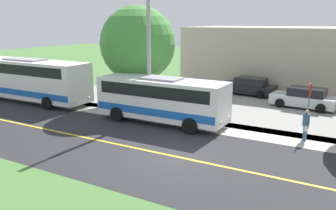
{
  "coord_description": "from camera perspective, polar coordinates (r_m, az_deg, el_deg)",
  "views": [
    {
      "loc": [
        13.1,
        7.22,
        6.01
      ],
      "look_at": [
        -3.5,
        -2.14,
        1.4
      ],
      "focal_mm": 37.32,
      "sensor_mm": 36.0,
      "label": 1
    }
  ],
  "objects": [
    {
      "name": "shuttle_bus_front",
      "position": [
        20.89,
        -1.04,
        1.2
      ],
      "size": [
        2.62,
        8.1,
        2.76
      ],
      "color": "white",
      "rests_on": "ground"
    },
    {
      "name": "parking_lot_surface",
      "position": [
        26.54,
        19.47,
        -0.28
      ],
      "size": [
        14.0,
        36.0,
        0.01
      ],
      "primitive_type": "cube",
      "color": "gray",
      "rests_on": "ground"
    },
    {
      "name": "pedestrian_with_bags",
      "position": [
        19.22,
        21.59,
        -2.94
      ],
      "size": [
        0.72,
        0.34,
        1.61
      ],
      "color": "#335972",
      "rests_on": "ground"
    },
    {
      "name": "parked_car_far",
      "position": [
        26.46,
        21.38,
        1.05
      ],
      "size": [
        2.34,
        4.56,
        1.45
      ],
      "color": "silver",
      "rests_on": "ground"
    },
    {
      "name": "stop_sign",
      "position": [
        19.76,
        22.07,
        0.77
      ],
      "size": [
        0.76,
        0.07,
        2.88
      ],
      "color": "slate",
      "rests_on": "ground"
    },
    {
      "name": "sidewalk",
      "position": [
        20.57,
        7.55,
        -3.5
      ],
      "size": [
        2.4,
        100.0,
        0.01
      ],
      "primitive_type": "cube",
      "color": "#B2ADA3",
      "rests_on": "ground"
    },
    {
      "name": "tree_curbside",
      "position": [
        24.87,
        -4.97,
        9.91
      ],
      "size": [
        5.29,
        5.29,
        7.08
      ],
      "color": "#4C3826",
      "rests_on": "ground"
    },
    {
      "name": "parked_car_near",
      "position": [
        29.83,
        13.07,
        2.96
      ],
      "size": [
        2.32,
        4.55,
        1.45
      ],
      "color": "black",
      "rests_on": "ground"
    },
    {
      "name": "street_light_pole",
      "position": [
        21.42,
        -3.32,
        9.35
      ],
      "size": [
        1.97,
        0.24,
        8.05
      ],
      "color": "#9E9EA3",
      "rests_on": "ground"
    },
    {
      "name": "road_centre_line",
      "position": [
        16.12,
        0.52,
        -8.26
      ],
      "size": [
        0.16,
        100.0,
        0.0
      ],
      "primitive_type": "cube",
      "color": "gold",
      "rests_on": "ground"
    },
    {
      "name": "ground_plane",
      "position": [
        16.12,
        0.52,
        -8.29
      ],
      "size": [
        120.0,
        120.0,
        0.0
      ],
      "primitive_type": "plane",
      "color": "#477238"
    },
    {
      "name": "transit_bus_rear",
      "position": [
        28.73,
        -22.07,
        4.13
      ],
      "size": [
        2.69,
        11.17,
        3.24
      ],
      "color": "white",
      "rests_on": "ground"
    },
    {
      "name": "commercial_building",
      "position": [
        35.0,
        21.45,
        7.27
      ],
      "size": [
        10.0,
        20.82,
        5.44
      ],
      "primitive_type": "cube",
      "color": "#B7A893",
      "rests_on": "ground"
    },
    {
      "name": "road_surface",
      "position": [
        16.12,
        0.52,
        -8.28
      ],
      "size": [
        8.0,
        100.0,
        0.01
      ],
      "primitive_type": "cube",
      "color": "#28282B",
      "rests_on": "ground"
    }
  ]
}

